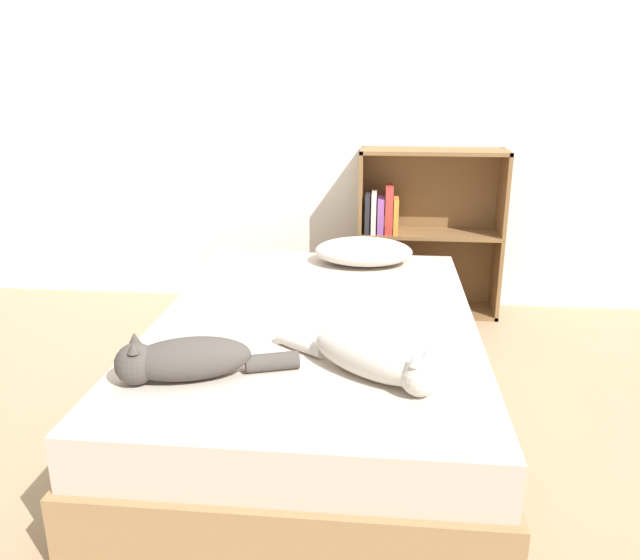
# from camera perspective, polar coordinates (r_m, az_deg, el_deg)

# --- Properties ---
(ground_plane) EXTENTS (8.00, 8.00, 0.00)m
(ground_plane) POSITION_cam_1_polar(r_m,az_deg,el_deg) (2.51, -0.33, -11.74)
(ground_plane) COLOR #997F60
(wall_back) EXTENTS (8.00, 0.06, 2.50)m
(wall_back) POSITION_cam_1_polar(r_m,az_deg,el_deg) (3.50, 2.06, 18.06)
(wall_back) COLOR white
(wall_back) RESTS_ON ground_plane
(bed) EXTENTS (1.21, 1.84, 0.39)m
(bed) POSITION_cam_1_polar(r_m,az_deg,el_deg) (2.42, -0.33, -7.76)
(bed) COLOR #99754C
(bed) RESTS_ON ground_plane
(pillow) EXTENTS (0.47, 0.34, 0.12)m
(pillow) POSITION_cam_1_polar(r_m,az_deg,el_deg) (3.00, 4.00, 2.63)
(pillow) COLOR beige
(pillow) RESTS_ON bed
(cat_light) EXTENTS (0.52, 0.41, 0.14)m
(cat_light) POSITION_cam_1_polar(r_m,az_deg,el_deg) (1.86, 5.00, -7.24)
(cat_light) COLOR beige
(cat_light) RESTS_ON bed
(cat_dark) EXTENTS (0.53, 0.26, 0.15)m
(cat_dark) POSITION_cam_1_polar(r_m,az_deg,el_deg) (1.89, -12.40, -7.13)
(cat_dark) COLOR #47423D
(cat_dark) RESTS_ON bed
(bookshelf) EXTENTS (0.76, 0.26, 0.89)m
(bookshelf) POSITION_cam_1_polar(r_m,az_deg,el_deg) (3.45, 9.38, 4.62)
(bookshelf) COLOR brown
(bookshelf) RESTS_ON ground_plane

